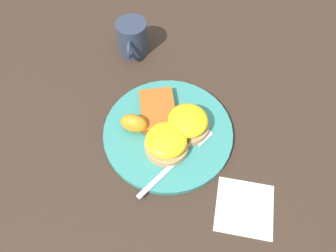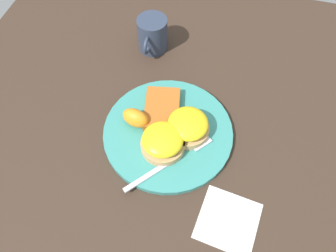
% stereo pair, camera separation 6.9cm
% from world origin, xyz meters
% --- Properties ---
extents(ground_plane, '(1.10, 1.10, 0.00)m').
position_xyz_m(ground_plane, '(0.00, 0.00, 0.00)').
color(ground_plane, '#38281E').
extents(plate, '(0.28, 0.28, 0.01)m').
position_xyz_m(plate, '(0.00, 0.00, 0.01)').
color(plate, teal).
rests_on(plate, ground_plane).
extents(sandwich_benedict_left, '(0.09, 0.09, 0.05)m').
position_xyz_m(sandwich_benedict_left, '(0.04, 0.00, 0.04)').
color(sandwich_benedict_left, tan).
rests_on(sandwich_benedict_left, plate).
extents(sandwich_benedict_right, '(0.09, 0.09, 0.05)m').
position_xyz_m(sandwich_benedict_right, '(-0.01, 0.04, 0.04)').
color(sandwich_benedict_right, tan).
rests_on(sandwich_benedict_right, plate).
extents(hashbrown_patty, '(0.12, 0.10, 0.02)m').
position_xyz_m(hashbrown_patty, '(-0.05, -0.03, 0.02)').
color(hashbrown_patty, '#AD5C21').
rests_on(hashbrown_patty, plate).
extents(orange_wedge, '(0.05, 0.07, 0.04)m').
position_xyz_m(orange_wedge, '(0.00, -0.07, 0.04)').
color(orange_wedge, orange).
rests_on(orange_wedge, plate).
extents(fork, '(0.17, 0.15, 0.00)m').
position_xyz_m(fork, '(0.06, 0.03, 0.02)').
color(fork, silver).
rests_on(fork, plate).
extents(cup, '(0.10, 0.08, 0.09)m').
position_xyz_m(cup, '(-0.24, -0.11, 0.04)').
color(cup, '#2D384C').
rests_on(cup, ground_plane).
extents(napkin, '(0.12, 0.12, 0.00)m').
position_xyz_m(napkin, '(0.15, 0.16, 0.00)').
color(napkin, white).
rests_on(napkin, ground_plane).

